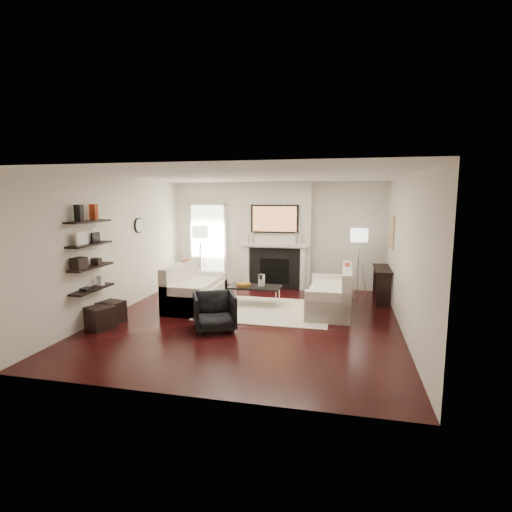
% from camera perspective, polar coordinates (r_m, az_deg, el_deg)
% --- Properties ---
extents(room_envelope, '(6.00, 6.00, 6.00)m').
position_cam_1_polar(room_envelope, '(7.39, -1.02, 0.87)').
color(room_envelope, black).
rests_on(room_envelope, ground).
extents(chimney_breast, '(1.80, 0.25, 2.70)m').
position_cam_1_polar(chimney_breast, '(10.18, 2.82, 2.95)').
color(chimney_breast, silver).
rests_on(chimney_breast, floor).
extents(fireplace_surround, '(1.30, 0.02, 1.04)m').
position_cam_1_polar(fireplace_surround, '(10.17, 2.65, -1.78)').
color(fireplace_surround, black).
rests_on(fireplace_surround, floor).
extents(firebox, '(0.75, 0.02, 0.65)m').
position_cam_1_polar(firebox, '(10.17, 2.65, -2.17)').
color(firebox, black).
rests_on(firebox, floor).
extents(mantel_pilaster_l, '(0.12, 0.08, 1.10)m').
position_cam_1_polar(mantel_pilaster_l, '(10.28, -1.33, -1.49)').
color(mantel_pilaster_l, white).
rests_on(mantel_pilaster_l, floor).
extents(mantel_pilaster_r, '(0.12, 0.08, 1.10)m').
position_cam_1_polar(mantel_pilaster_r, '(10.03, 6.68, -1.79)').
color(mantel_pilaster_r, white).
rests_on(mantel_pilaster_r, floor).
extents(mantel_shelf, '(1.70, 0.18, 0.07)m').
position_cam_1_polar(mantel_shelf, '(10.03, 2.63, 1.54)').
color(mantel_shelf, white).
rests_on(mantel_shelf, chimney_breast).
extents(tv_body, '(1.20, 0.06, 0.70)m').
position_cam_1_polar(tv_body, '(10.00, 2.68, 5.32)').
color(tv_body, black).
rests_on(tv_body, chimney_breast).
extents(tv_screen, '(1.10, 0.00, 0.62)m').
position_cam_1_polar(tv_screen, '(9.96, 2.65, 5.31)').
color(tv_screen, '#BF723F').
rests_on(tv_screen, tv_body).
extents(candlestick_l_tall, '(0.04, 0.04, 0.30)m').
position_cam_1_polar(candlestick_l_tall, '(10.13, -0.42, 2.67)').
color(candlestick_l_tall, silver).
rests_on(candlestick_l_tall, mantel_shelf).
extents(candlestick_l_short, '(0.04, 0.04, 0.24)m').
position_cam_1_polar(candlestick_l_short, '(10.16, -1.14, 2.52)').
color(candlestick_l_short, silver).
rests_on(candlestick_l_short, mantel_shelf).
extents(candlestick_r_tall, '(0.04, 0.04, 0.30)m').
position_cam_1_polar(candlestick_r_tall, '(9.94, 5.77, 2.52)').
color(candlestick_r_tall, silver).
rests_on(candlestick_r_tall, mantel_shelf).
extents(candlestick_r_short, '(0.04, 0.04, 0.24)m').
position_cam_1_polar(candlestick_r_short, '(9.93, 6.52, 2.33)').
color(candlestick_r_short, silver).
rests_on(candlestick_r_short, mantel_shelf).
extents(hallway_panel, '(0.90, 0.02, 2.10)m').
position_cam_1_polar(hallway_panel, '(10.79, -6.82, 1.61)').
color(hallway_panel, white).
rests_on(hallway_panel, floor).
extents(door_trim_l, '(0.06, 0.06, 2.16)m').
position_cam_1_polar(door_trim_l, '(10.94, -9.23, 1.65)').
color(door_trim_l, white).
rests_on(door_trim_l, floor).
extents(door_trim_r, '(0.06, 0.06, 2.16)m').
position_cam_1_polar(door_trim_r, '(10.62, -4.42, 1.53)').
color(door_trim_r, white).
rests_on(door_trim_r, floor).
extents(door_trim_top, '(1.02, 0.06, 0.06)m').
position_cam_1_polar(door_trim_top, '(10.69, -6.96, 7.35)').
color(door_trim_top, white).
rests_on(door_trim_top, wall_back).
extents(rug, '(2.60, 2.00, 0.01)m').
position_cam_1_polar(rug, '(8.34, 1.43, -7.70)').
color(rug, beige).
rests_on(rug, floor).
extents(loveseat_left_base, '(0.85, 1.80, 0.42)m').
position_cam_1_polar(loveseat_left_base, '(8.70, -8.55, -5.71)').
color(loveseat_left_base, silver).
rests_on(loveseat_left_base, floor).
extents(loveseat_left_back, '(0.18, 1.80, 0.80)m').
position_cam_1_polar(loveseat_left_back, '(8.76, -10.64, -3.55)').
color(loveseat_left_back, silver).
rests_on(loveseat_left_back, floor).
extents(loveseat_left_arm_n, '(0.85, 0.18, 0.60)m').
position_cam_1_polar(loveseat_left_arm_n, '(7.95, -10.68, -6.44)').
color(loveseat_left_arm_n, silver).
rests_on(loveseat_left_arm_n, floor).
extents(loveseat_left_arm_s, '(0.85, 0.18, 0.60)m').
position_cam_1_polar(loveseat_left_arm_s, '(9.42, -6.78, -4.02)').
color(loveseat_left_arm_s, silver).
rests_on(loveseat_left_arm_s, floor).
extents(loveseat_left_cushion, '(0.63, 1.44, 0.10)m').
position_cam_1_polar(loveseat_left_cushion, '(8.62, -8.28, -4.06)').
color(loveseat_left_cushion, silver).
rests_on(loveseat_left_cushion, loveseat_left_base).
extents(pillow_left_orange, '(0.10, 0.42, 0.42)m').
position_cam_1_polar(pillow_left_orange, '(8.99, -9.92, -1.90)').
color(pillow_left_orange, maroon).
rests_on(pillow_left_orange, loveseat_left_cushion).
extents(pillow_left_charcoal, '(0.10, 0.40, 0.40)m').
position_cam_1_polar(pillow_left_charcoal, '(8.45, -11.48, -2.67)').
color(pillow_left_charcoal, black).
rests_on(pillow_left_charcoal, loveseat_left_cushion).
extents(loveseat_right_base, '(0.85, 1.80, 0.42)m').
position_cam_1_polar(loveseat_right_base, '(8.36, 10.42, -6.34)').
color(loveseat_right_base, silver).
rests_on(loveseat_right_base, floor).
extents(loveseat_right_back, '(0.18, 1.80, 0.80)m').
position_cam_1_polar(loveseat_right_back, '(8.29, 12.80, -4.30)').
color(loveseat_right_back, silver).
rests_on(loveseat_right_back, floor).
extents(loveseat_right_arm_n, '(0.85, 0.18, 0.60)m').
position_cam_1_polar(loveseat_right_arm_n, '(7.56, 10.18, -7.22)').
color(loveseat_right_arm_n, silver).
rests_on(loveseat_right_arm_n, floor).
extents(loveseat_right_arm_s, '(0.85, 0.18, 0.60)m').
position_cam_1_polar(loveseat_right_arm_s, '(9.13, 10.65, -4.51)').
color(loveseat_right_arm_s, silver).
rests_on(loveseat_right_arm_s, floor).
extents(loveseat_right_cushion, '(0.63, 1.44, 0.10)m').
position_cam_1_polar(loveseat_right_cushion, '(8.30, 10.12, -4.59)').
color(loveseat_right_cushion, silver).
rests_on(loveseat_right_cushion, loveseat_right_base).
extents(pillow_right_orange, '(0.10, 0.42, 0.42)m').
position_cam_1_polar(pillow_right_orange, '(8.54, 12.85, -2.53)').
color(pillow_right_orange, maroon).
rests_on(pillow_right_orange, loveseat_right_cushion).
extents(pillow_right_charcoal, '(0.10, 0.40, 0.40)m').
position_cam_1_polar(pillow_right_charcoal, '(7.95, 12.84, -3.41)').
color(pillow_right_charcoal, black).
rests_on(pillow_right_charcoal, loveseat_right_cushion).
extents(coffee_table, '(1.10, 0.55, 0.04)m').
position_cam_1_polar(coffee_table, '(8.62, -0.17, -4.45)').
color(coffee_table, black).
rests_on(coffee_table, floor).
extents(coffee_leg_nw, '(0.02, 0.02, 0.38)m').
position_cam_1_polar(coffee_leg_nw, '(8.59, -3.77, -5.96)').
color(coffee_leg_nw, silver).
rests_on(coffee_leg_nw, floor).
extents(coffee_leg_ne, '(0.02, 0.02, 0.38)m').
position_cam_1_polar(coffee_leg_ne, '(8.36, 2.85, -6.35)').
color(coffee_leg_ne, silver).
rests_on(coffee_leg_ne, floor).
extents(coffee_leg_sw, '(0.02, 0.02, 0.38)m').
position_cam_1_polar(coffee_leg_sw, '(9.00, -2.98, -5.29)').
color(coffee_leg_sw, silver).
rests_on(coffee_leg_sw, floor).
extents(coffee_leg_se, '(0.02, 0.02, 0.38)m').
position_cam_1_polar(coffee_leg_se, '(8.78, 3.35, -5.63)').
color(coffee_leg_se, silver).
rests_on(coffee_leg_se, floor).
extents(hurricane_glass, '(0.15, 0.15, 0.25)m').
position_cam_1_polar(hurricane_glass, '(8.55, 0.81, -3.46)').
color(hurricane_glass, white).
rests_on(hurricane_glass, coffee_table).
extents(hurricane_candle, '(0.10, 0.10, 0.14)m').
position_cam_1_polar(hurricane_candle, '(8.57, 0.81, -3.88)').
color(hurricane_candle, white).
rests_on(hurricane_candle, coffee_table).
extents(copper_bowl, '(0.33, 0.33, 0.05)m').
position_cam_1_polar(copper_bowl, '(8.67, -1.79, -4.08)').
color(copper_bowl, '#B8791E').
rests_on(copper_bowl, coffee_table).
extents(armchair, '(0.91, 0.89, 0.72)m').
position_cam_1_polar(armchair, '(7.11, -5.96, -7.65)').
color(armchair, black).
rests_on(armchair, floor).
extents(lamp_left_post, '(0.02, 0.02, 1.20)m').
position_cam_1_polar(lamp_left_post, '(10.29, -7.90, -1.28)').
color(lamp_left_post, silver).
rests_on(lamp_left_post, floor).
extents(lamp_left_shade, '(0.40, 0.40, 0.30)m').
position_cam_1_polar(lamp_left_shade, '(10.18, -8.00, 3.44)').
color(lamp_left_shade, white).
rests_on(lamp_left_shade, lamp_left_post).
extents(lamp_left_leg_a, '(0.25, 0.02, 1.23)m').
position_cam_1_polar(lamp_left_leg_a, '(10.25, -7.33, -1.30)').
color(lamp_left_leg_a, silver).
rests_on(lamp_left_leg_a, floor).
extents(lamp_left_leg_b, '(0.14, 0.22, 1.23)m').
position_cam_1_polar(lamp_left_leg_b, '(10.40, -8.00, -1.18)').
color(lamp_left_leg_b, silver).
rests_on(lamp_left_leg_b, floor).
extents(lamp_left_leg_c, '(0.14, 0.22, 1.23)m').
position_cam_1_polar(lamp_left_leg_c, '(10.22, -8.38, -1.35)').
color(lamp_left_leg_c, silver).
rests_on(lamp_left_leg_c, floor).
extents(lamp_right_post, '(0.02, 0.02, 1.20)m').
position_cam_1_polar(lamp_right_post, '(9.64, 14.35, -2.12)').
color(lamp_right_post, silver).
rests_on(lamp_right_post, floor).
extents(lamp_right_shade, '(0.40, 0.40, 0.30)m').
position_cam_1_polar(lamp_right_shade, '(9.52, 14.54, 2.91)').
color(lamp_right_shade, white).
rests_on(lamp_right_shade, lamp_right_post).
extents(lamp_right_leg_a, '(0.25, 0.02, 1.23)m').
position_cam_1_polar(lamp_right_leg_a, '(9.64, 15.01, -2.14)').
color(lamp_right_leg_a, silver).
rests_on(lamp_right_leg_a, floor).
extents(lamp_right_leg_b, '(0.14, 0.22, 1.23)m').
position_cam_1_polar(lamp_right_leg_b, '(9.73, 14.02, -2.01)').
color(lamp_right_leg_b, silver).
rests_on(lamp_right_leg_b, floor).
extents(lamp_right_leg_c, '(0.14, 0.22, 1.23)m').
position_cam_1_polar(lamp_right_leg_c, '(9.54, 14.04, -2.21)').
color(lamp_right_leg_c, silver).
rests_on(lamp_right_leg_c, floor).
extents(console_top, '(0.35, 1.20, 0.04)m').
position_cam_1_polar(console_top, '(9.37, 17.61, -1.75)').
color(console_top, black).
rests_on(console_top, floor).
extents(console_leg_n, '(0.30, 0.04, 0.71)m').
position_cam_1_polar(console_leg_n, '(8.91, 17.79, -4.74)').
color(console_leg_n, black).
rests_on(console_leg_n, floor).
extents(console_leg_s, '(0.30, 0.04, 0.71)m').
position_cam_1_polar(console_leg_s, '(9.98, 17.25, -3.32)').
color(console_leg_s, black).
rests_on(console_leg_s, floor).
extents(wall_art, '(0.03, 0.70, 0.70)m').
position_cam_1_polar(wall_art, '(9.25, 18.84, 3.19)').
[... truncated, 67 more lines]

